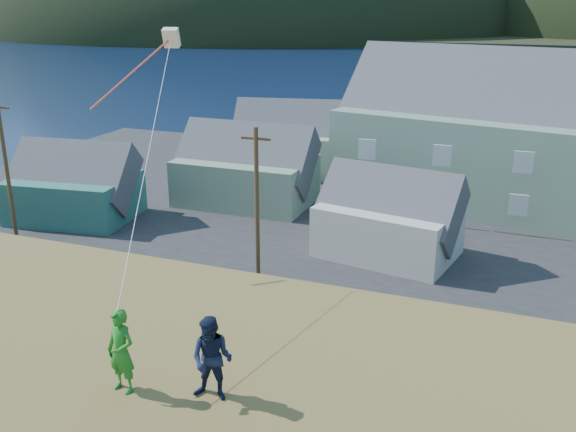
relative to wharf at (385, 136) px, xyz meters
The scene contains 14 objects.
ground 40.45m from the wharf, 81.47° to the right, with size 900.00×900.00×0.00m, color #0A1638.
grass_strip 42.43m from the wharf, 81.87° to the right, with size 110.00×8.00×0.10m, color #4C3D19.
waterfront_lot 23.77m from the wharf, 75.38° to the right, with size 72.00×36.00×0.12m, color #28282B.
wharf is the anchor object (origin of this frame).
far_shore 290.06m from the wharf, 88.81° to the left, with size 900.00×320.00×2.00m, color black.
shed_teal 36.45m from the wharf, 113.01° to the right, with size 9.08×6.92×6.61m.
shed_palegreen_near 26.58m from the wharf, 100.05° to the right, with size 10.02×6.35×7.28m.
shed_white 33.36m from the wharf, 77.04° to the right, with size 8.93×6.70×6.48m.
shed_palegreen_far 16.77m from the wharf, 103.99° to the right, with size 12.40×8.49×7.68m.
utility_poles 38.77m from the wharf, 87.14° to the right, with size 33.17×0.24×9.53m.
parked_cars 18.52m from the wharf, 92.16° to the right, with size 19.65×12.31×1.54m.
kite_flyer_green 59.55m from the wharf, 82.62° to the right, with size 0.64×0.42×1.77m, color #217B21.
kite_flyer_navy 59.41m from the wharf, 80.83° to the right, with size 0.85×0.66×1.75m, color #141C37.
kite_rig 52.81m from the wharf, 85.09° to the right, with size 2.22×4.20×9.64m.
Camera 1 is at (8.62, -27.74, 14.69)m, focal length 40.00 mm.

